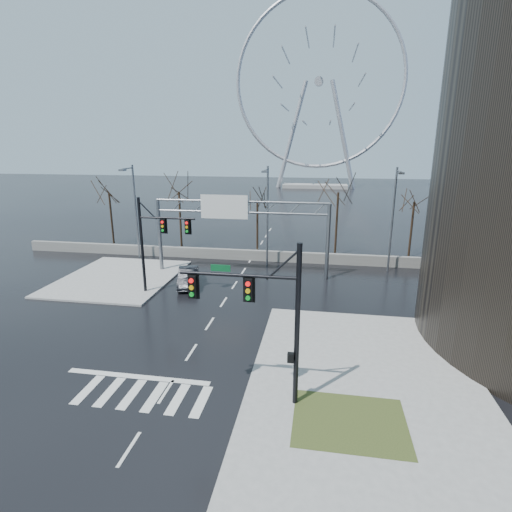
% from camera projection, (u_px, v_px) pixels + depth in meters
% --- Properties ---
extents(ground, '(260.00, 260.00, 0.00)m').
position_uv_depth(ground, '(191.00, 352.00, 23.95)').
color(ground, black).
rests_on(ground, ground).
extents(sidewalk_near, '(12.00, 12.00, 0.15)m').
position_uv_depth(sidewalk_near, '(386.00, 503.00, 13.79)').
color(sidewalk_near, gray).
rests_on(sidewalk_near, ground).
extents(sidewalk_right_ext, '(12.00, 10.00, 0.15)m').
position_uv_depth(sidewalk_right_ext, '(360.00, 348.00, 24.24)').
color(sidewalk_right_ext, gray).
rests_on(sidewalk_right_ext, ground).
extents(sidewalk_far, '(10.00, 12.00, 0.15)m').
position_uv_depth(sidewalk_far, '(119.00, 278.00, 37.07)').
color(sidewalk_far, gray).
rests_on(sidewalk_far, ground).
extents(grass_strip, '(5.00, 4.00, 0.02)m').
position_uv_depth(grass_strip, '(350.00, 422.00, 17.73)').
color(grass_strip, '#293917').
rests_on(grass_strip, sidewalk_near).
extents(barrier_wall, '(52.00, 0.50, 1.10)m').
position_uv_depth(barrier_wall, '(251.00, 255.00, 42.78)').
color(barrier_wall, slate).
rests_on(barrier_wall, ground).
extents(signal_mast_near, '(5.52, 0.41, 8.00)m').
position_uv_depth(signal_mast_near, '(267.00, 309.00, 17.97)').
color(signal_mast_near, black).
rests_on(signal_mast_near, ground).
extents(signal_mast_far, '(4.72, 0.41, 8.00)m').
position_uv_depth(signal_mast_far, '(154.00, 237.00, 32.08)').
color(signal_mast_far, black).
rests_on(signal_mast_far, ground).
extents(sign_gantry, '(16.36, 0.40, 7.60)m').
position_uv_depth(sign_gantry, '(237.00, 221.00, 36.80)').
color(sign_gantry, slate).
rests_on(sign_gantry, ground).
extents(streetlight_left, '(0.50, 2.55, 10.00)m').
position_uv_depth(streetlight_left, '(134.00, 205.00, 41.50)').
color(streetlight_left, slate).
rests_on(streetlight_left, ground).
extents(streetlight_mid, '(0.50, 2.55, 10.00)m').
position_uv_depth(streetlight_mid, '(267.00, 209.00, 39.27)').
color(streetlight_mid, slate).
rests_on(streetlight_mid, ground).
extents(streetlight_right, '(0.50, 2.55, 10.00)m').
position_uv_depth(streetlight_right, '(394.00, 212.00, 37.37)').
color(streetlight_right, slate).
rests_on(streetlight_right, ground).
extents(tree_far_left, '(3.50, 3.50, 7.00)m').
position_uv_depth(tree_far_left, '(110.00, 200.00, 48.08)').
color(tree_far_left, black).
rests_on(tree_far_left, ground).
extents(tree_left, '(3.75, 3.75, 7.50)m').
position_uv_depth(tree_left, '(179.00, 198.00, 46.06)').
color(tree_left, black).
rests_on(tree_left, ground).
extents(tree_center, '(3.25, 3.25, 6.50)m').
position_uv_depth(tree_center, '(257.00, 206.00, 45.80)').
color(tree_center, black).
rests_on(tree_center, ground).
extents(tree_right, '(3.90, 3.90, 7.80)m').
position_uv_depth(tree_right, '(338.00, 200.00, 43.14)').
color(tree_right, black).
rests_on(tree_right, ground).
extents(tree_far_right, '(3.40, 3.40, 6.80)m').
position_uv_depth(tree_far_right, '(414.00, 208.00, 42.56)').
color(tree_far_right, black).
rests_on(tree_far_right, ground).
extents(ferris_wheel, '(45.00, 6.00, 50.91)m').
position_uv_depth(ferris_wheel, '(319.00, 89.00, 106.24)').
color(ferris_wheel, gray).
rests_on(ferris_wheel, ground).
extents(car, '(2.82, 4.96, 1.55)m').
position_uv_depth(car, '(188.00, 277.00, 35.10)').
color(car, black).
rests_on(car, ground).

